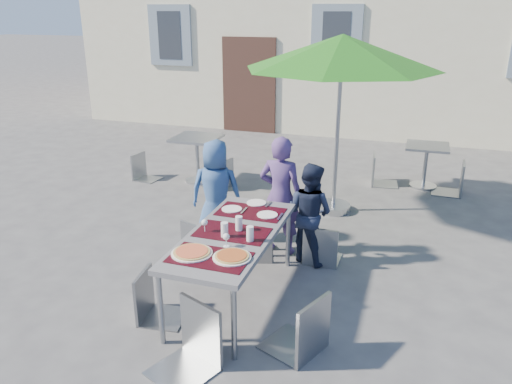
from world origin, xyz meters
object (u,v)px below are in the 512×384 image
(child_0, at_px, (216,191))
(child_2, at_px, (310,213))
(dining_table, at_px, (232,238))
(chair_3, at_px, (151,269))
(chair_0, at_px, (198,218))
(chair_2, at_px, (323,222))
(chair_1, at_px, (255,218))
(cafe_table_0, at_px, (197,150))
(bg_chair_r_1, at_px, (458,159))
(chair_5, at_px, (189,301))
(cafe_table_1, at_px, (426,159))
(patio_umbrella, at_px, (342,53))
(pizza_near_right, at_px, (232,256))
(child_1, at_px, (281,196))
(pizza_near_left, at_px, (192,252))
(bg_chair_r_0, at_px, (220,156))
(chair_4, at_px, (304,291))
(bg_chair_l_1, at_px, (381,152))
(bg_chair_l_0, at_px, (142,151))

(child_0, bearing_deg, child_2, 160.35)
(dining_table, xyz_separation_m, chair_3, (-0.60, -0.54, -0.17))
(chair_0, distance_m, chair_2, 1.45)
(chair_1, distance_m, cafe_table_0, 3.01)
(bg_chair_r_1, bearing_deg, chair_5, -113.48)
(child_0, bearing_deg, cafe_table_1, -141.93)
(patio_umbrella, xyz_separation_m, cafe_table_1, (1.24, 1.51, -1.77))
(pizza_near_right, distance_m, patio_umbrella, 3.55)
(child_2, bearing_deg, chair_2, -175.73)
(cafe_table_0, bearing_deg, child_1, -45.32)
(child_0, bearing_deg, dining_table, 107.31)
(child_2, bearing_deg, chair_0, 36.83)
(pizza_near_left, distance_m, bg_chair_r_0, 3.89)
(child_1, height_order, patio_umbrella, patio_umbrella)
(cafe_table_1, xyz_separation_m, bg_chair_r_1, (0.47, -0.18, 0.11))
(chair_4, relative_size, bg_chair_r_1, 1.03)
(chair_0, height_order, bg_chair_l_1, bg_chair_l_1)
(child_0, height_order, child_2, child_0)
(dining_table, height_order, cafe_table_1, dining_table)
(chair_5, bearing_deg, child_0, 107.74)
(patio_umbrella, relative_size, bg_chair_r_1, 2.66)
(chair_1, bearing_deg, pizza_near_right, -79.69)
(chair_0, xyz_separation_m, cafe_table_0, (-1.18, 2.54, 0.05))
(bg_chair_r_0, bearing_deg, bg_chair_l_0, -178.78)
(bg_chair_l_1, bearing_deg, cafe_table_0, -163.86)
(child_2, relative_size, chair_5, 1.12)
(chair_1, bearing_deg, bg_chair_r_0, 121.23)
(cafe_table_1, bearing_deg, dining_table, -112.94)
(bg_chair_l_0, xyz_separation_m, cafe_table_1, (4.65, 1.11, -0.02))
(bg_chair_r_0, bearing_deg, patio_umbrella, -12.35)
(chair_2, relative_size, chair_5, 0.86)
(dining_table, distance_m, chair_2, 1.27)
(bg_chair_l_0, bearing_deg, pizza_near_left, -53.61)
(child_1, xyz_separation_m, bg_chair_l_0, (-3.01, 1.90, -0.22))
(chair_1, bearing_deg, patio_umbrella, 71.55)
(child_2, height_order, chair_3, child_2)
(pizza_near_right, relative_size, chair_2, 0.38)
(bg_chair_r_1, bearing_deg, pizza_near_right, -114.45)
(bg_chair_l_1, bearing_deg, cafe_table_1, 6.46)
(cafe_table_0, height_order, cafe_table_1, cafe_table_0)
(chair_1, relative_size, chair_4, 0.88)
(chair_5, bearing_deg, chair_2, 72.64)
(chair_4, bearing_deg, dining_table, 145.40)
(cafe_table_0, bearing_deg, dining_table, -59.94)
(bg_chair_l_0, bearing_deg, cafe_table_1, 13.39)
(bg_chair_r_1, bearing_deg, bg_chair_r_0, -166.38)
(bg_chair_r_1, bearing_deg, chair_0, -132.04)
(child_0, distance_m, chair_1, 0.75)
(chair_1, distance_m, bg_chair_r_0, 2.63)
(chair_0, bearing_deg, bg_chair_l_0, 132.20)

